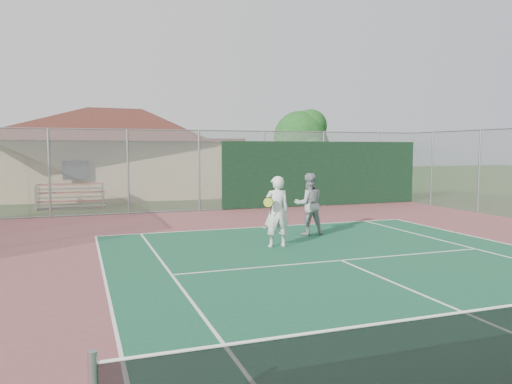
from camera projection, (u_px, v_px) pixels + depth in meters
back_fence at (267, 172)px, 22.56m from camera, size 20.08×0.11×3.53m
side_fence_right at (479, 172)px, 21.01m from camera, size 0.08×9.00×3.50m
clubhouse at (122, 144)px, 29.28m from camera, size 14.54×10.50×5.90m
bleachers at (71, 195)px, 22.93m from camera, size 3.01×1.87×1.10m
tree at (301, 139)px, 28.27m from camera, size 3.54×3.35×4.93m
player_white_front at (276, 212)px, 13.69m from camera, size 0.91×0.66×1.96m
player_grey_back at (309, 205)px, 15.62m from camera, size 1.02×0.84×1.94m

